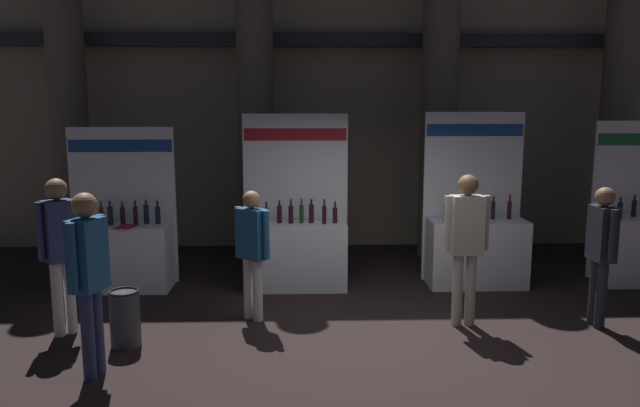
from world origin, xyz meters
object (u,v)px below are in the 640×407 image
Objects in this scene: exhibitor_booth_1 at (296,246)px; trash_bin at (125,318)px; visitor_1 at (252,245)px; visitor_7 at (88,268)px; visitor_2 at (601,245)px; exhibitor_booth_0 at (120,249)px; visitor_6 at (60,242)px; exhibitor_booth_2 at (476,244)px; visitor_0 at (466,236)px.

exhibitor_booth_1 is 3.99× the size of trash_bin.
visitor_1 is 0.89× the size of visitor_7.
exhibitor_booth_1 is 1.57× the size of visitor_1.
trash_bin is 5.55m from visitor_2.
trash_bin is at bearing 93.15° from visitor_2.
visitor_2 is (6.20, -1.71, 0.41)m from exhibitor_booth_0.
exhibitor_booth_1 is 3.23m from visitor_6.
exhibitor_booth_2 reaches higher than visitor_2.
trash_bin is at bearing -67.42° from visitor_6.
exhibitor_booth_1 reaches higher than visitor_7.
visitor_2 is at bearing -24.94° from exhibitor_booth_1.
exhibitor_booth_1 reaches higher than trash_bin.
exhibitor_booth_0 is 0.92× the size of exhibitor_booth_2.
exhibitor_booth_2 is 5.47m from visitor_7.
visitor_6 is 1.00× the size of visitor_7.
visitor_6 is at bearing -146.23° from exhibitor_booth_1.
trash_bin is at bearing -154.25° from exhibitor_booth_2.
exhibitor_booth_2 is at bearing 0.85° from exhibitor_booth_1.
exhibitor_booth_0 is 4.91m from visitor_0.
exhibitor_booth_2 reaches higher than visitor_7.
exhibitor_booth_2 reaches higher than exhibitor_booth_0.
trash_bin is at bearing -170.82° from visitor_7.
visitor_6 is (-2.65, -1.77, 0.48)m from exhibitor_booth_1.
exhibitor_booth_0 is 1.38× the size of visitor_2.
trash_bin is 0.35× the size of visitor_7.
visitor_6 is 1.32m from visitor_7.
exhibitor_booth_2 reaches higher than visitor_6.
exhibitor_booth_0 is 2.48m from visitor_1.
trash_bin is (0.71, -2.16, -0.27)m from exhibitor_booth_0.
exhibitor_booth_2 is at bearing -113.59° from visitor_0.
visitor_0 reaches higher than visitor_6.
visitor_1 is (-2.56, 0.27, -0.15)m from visitor_0.
visitor_0 reaches higher than visitor_1.
exhibitor_booth_1 is 2.84m from trash_bin.
exhibitor_booth_0 reaches higher than visitor_2.
visitor_0 is 1.01× the size of visitor_7.
visitor_1 is at bearing -33.60° from exhibitor_booth_0.
visitor_6 reaches higher than trash_bin.
exhibitor_booth_1 is at bearing 109.45° from visitor_1.
exhibitor_booth_2 is 1.39× the size of visitor_0.
visitor_0 is (3.89, 0.53, 0.78)m from trash_bin.
visitor_0 is at bearing -40.96° from visitor_6.
visitor_0 is 4.17m from visitor_7.
exhibitor_booth_2 is 5.03m from trash_bin.
exhibitor_booth_2 is 2.02m from visitor_2.
exhibitor_booth_2 is at bearing 27.76° from visitor_2.
exhibitor_booth_1 is at bearing -41.08° from visitor_0.
visitor_7 is at bearing -96.31° from trash_bin.
visitor_6 is at bearing -131.50° from visitor_7.
exhibitor_booth_0 is 1.27× the size of visitor_0.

